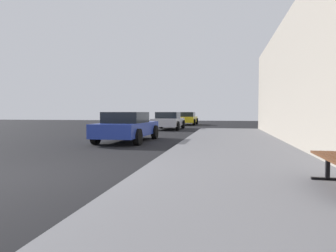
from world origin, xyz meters
TOP-DOWN VIEW (x-y plane):
  - ground_plane at (0.00, 0.00)m, footprint 80.00×80.00m
  - sidewalk at (4.00, 0.00)m, footprint 4.00×32.00m
  - car_blue at (-0.49, 7.17)m, footprint 1.94×4.45m
  - car_silver at (-0.43, 16.54)m, footprint 1.96×4.29m
  - car_yellow at (-0.16, 24.71)m, footprint 2.07×4.43m

SIDE VIEW (x-z plane):
  - ground_plane at x=0.00m, z-range 0.00..0.00m
  - sidewalk at x=4.00m, z-range 0.00..0.15m
  - car_silver at x=-0.43m, z-range 0.01..1.28m
  - car_blue at x=-0.49m, z-range 0.01..1.28m
  - car_yellow at x=-0.16m, z-range 0.01..1.28m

